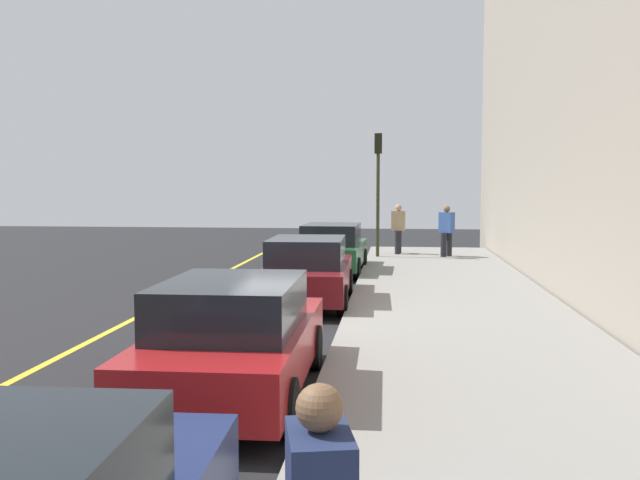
% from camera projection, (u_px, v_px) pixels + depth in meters
% --- Properties ---
extents(ground_plane, '(56.00, 56.00, 0.00)m').
position_uv_depth(ground_plane, '(299.00, 313.00, 14.25)').
color(ground_plane, black).
extents(sidewalk, '(28.00, 4.60, 0.15)m').
position_uv_depth(sidewalk, '(459.00, 313.00, 13.88)').
color(sidewalk, gray).
rests_on(sidewalk, ground).
extents(lane_stripe_centre, '(28.00, 0.14, 0.01)m').
position_uv_depth(lane_stripe_centre, '(152.00, 310.00, 14.60)').
color(lane_stripe_centre, gold).
rests_on(lane_stripe_centre, ground).
extents(parked_car_red, '(4.39, 1.95, 1.51)m').
position_uv_depth(parked_car_red, '(235.00, 338.00, 8.53)').
color(parked_car_red, black).
rests_on(parked_car_red, ground).
extents(parked_car_maroon, '(4.32, 1.99, 1.51)m').
position_uv_depth(parked_car_maroon, '(308.00, 271.00, 15.19)').
color(parked_car_maroon, black).
rests_on(parked_car_maroon, ground).
extents(parked_car_green, '(4.29, 1.98, 1.51)m').
position_uv_depth(parked_car_green, '(332.00, 249.00, 20.53)').
color(parked_car_green, black).
rests_on(parked_car_green, ground).
extents(pedestrian_blue_coat, '(0.53, 0.58, 1.81)m').
position_uv_depth(pedestrian_blue_coat, '(447.00, 229.00, 24.04)').
color(pedestrian_blue_coat, black).
rests_on(pedestrian_blue_coat, sidewalk).
extents(pedestrian_tan_coat, '(0.60, 0.52, 1.82)m').
position_uv_depth(pedestrian_tan_coat, '(398.00, 227.00, 25.05)').
color(pedestrian_tan_coat, black).
rests_on(pedestrian_tan_coat, sidewalk).
extents(traffic_light_pole, '(0.35, 0.26, 4.33)m').
position_uv_depth(traffic_light_pole, '(378.00, 174.00, 23.86)').
color(traffic_light_pole, '#2D2D19').
rests_on(traffic_light_pole, sidewalk).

